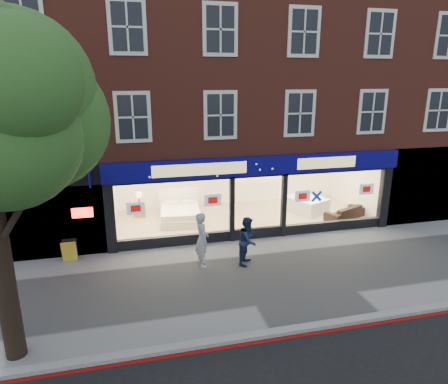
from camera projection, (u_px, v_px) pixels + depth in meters
name	position (u px, v px, depth m)	size (l,w,h in m)	color
ground	(287.00, 273.00, 12.86)	(120.00, 120.00, 0.00)	gray
kerb_line	(335.00, 330.00, 9.96)	(60.00, 0.10, 0.01)	#8C0A07
kerb_stone	(331.00, 324.00, 10.13)	(60.00, 0.25, 0.12)	gray
showroom_floor	(242.00, 218.00, 17.74)	(11.00, 4.50, 0.10)	tan
building	(233.00, 63.00, 17.47)	(19.00, 8.26, 10.30)	brown
display_bed	(180.00, 213.00, 17.18)	(1.93, 2.26, 1.19)	#EFE6D0
bedside_table	(140.00, 211.00, 17.71)	(0.45, 0.45, 0.55)	brown
mattress_stack	(306.00, 204.00, 18.38)	(1.91, 2.09, 0.67)	silver
sofa	(344.00, 212.00, 17.50)	(1.95, 0.76, 0.57)	black
a_board	(70.00, 251.00, 13.62)	(0.49, 0.32, 0.76)	gold
pedestrian_grey	(202.00, 240.00, 13.16)	(0.68, 0.44, 1.86)	#AAADB1
pedestrian_blue	(248.00, 241.00, 13.34)	(0.80, 0.62, 1.65)	#182445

